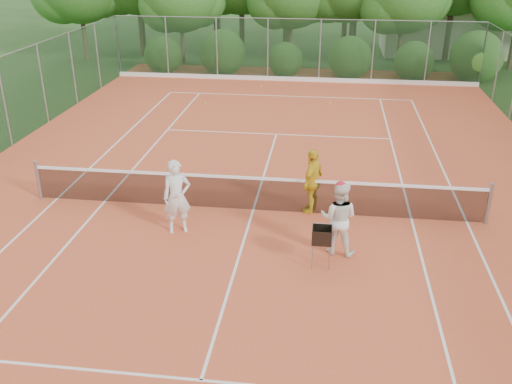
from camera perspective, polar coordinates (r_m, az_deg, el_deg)
ground at (r=15.13m, az=-0.29°, el=-1.90°), size 120.00×120.00×0.00m
clay_court at (r=15.13m, az=-0.29°, el=-1.87°), size 18.00×36.00×0.02m
club_building at (r=38.49m, az=18.77°, el=15.31°), size 8.00×5.00×3.00m
tennis_net at (r=14.91m, az=-0.29°, el=-0.07°), size 11.97×0.10×1.10m
player_white at (r=13.82m, az=-7.91°, el=-0.49°), size 0.79×0.66×1.84m
player_center_grp at (r=12.92m, az=8.26°, el=-2.60°), size 0.95×0.80×1.76m
player_yellow at (r=14.79m, az=5.68°, el=1.11°), size 0.76×1.10×1.74m
ball_hopper at (r=12.41m, az=6.61°, el=-4.36°), size 0.41×0.41×0.93m
stray_ball_a at (r=25.00m, az=-5.08°, el=8.81°), size 0.07×0.07×0.07m
stray_ball_b at (r=27.91m, az=0.55°, el=10.53°), size 0.07×0.07×0.07m
stray_ball_c at (r=25.09m, az=7.43°, el=8.76°), size 0.07×0.07×0.07m
court_markings at (r=15.12m, az=-0.29°, el=-1.82°), size 11.03×23.83×0.01m
fence_back at (r=28.98m, az=3.79°, el=13.96°), size 18.07×0.07×3.00m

